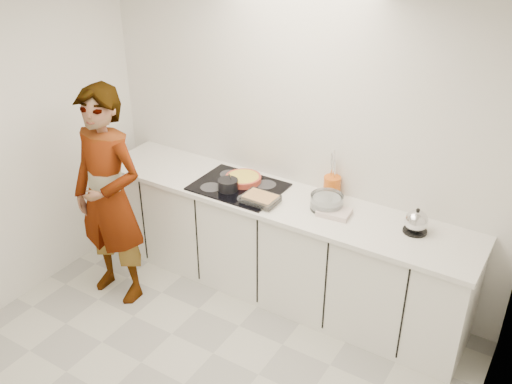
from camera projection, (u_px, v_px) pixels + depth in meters
The scene contains 15 objects.
floor at pixel (184, 384), 4.03m from camera, with size 3.60×3.20×0.00m, color beige.
ceiling at pixel (152, 4), 2.78m from camera, with size 3.60×3.20×0.00m, color white.
wall_back at pixel (297, 139), 4.60m from camera, with size 3.60×0.00×2.60m, color silver.
wall_right at pixel (483, 338), 2.59m from camera, with size 0.02×3.20×2.60m.
base_cabinets at pixel (275, 247), 4.77m from camera, with size 3.20×0.58×0.87m, color white.
countertop at pixel (276, 199), 4.56m from camera, with size 3.24×0.64×0.04m, color white.
hob at pixel (238, 187), 4.69m from camera, with size 0.72×0.54×0.01m, color black.
tart_dish at pixel (243, 179), 4.74m from camera, with size 0.32×0.32×0.05m.
saucepan at pixel (228, 185), 4.61m from camera, with size 0.22×0.22×0.16m.
baking_dish at pixel (260, 198), 4.44m from camera, with size 0.28×0.21×0.05m.
mixing_bowl at pixel (327, 203), 4.36m from camera, with size 0.25×0.25×0.12m.
tea_towel at pixel (334, 212), 4.30m from camera, with size 0.24×0.18×0.04m, color white.
kettle at pixel (416, 222), 4.06m from camera, with size 0.21×0.21×0.20m.
utensil_crock at pixel (332, 186), 4.53m from camera, with size 0.14×0.14×0.17m, color #D95D13.
cook at pixel (109, 198), 4.52m from camera, with size 0.67×0.44×1.84m, color white.
Camera 1 is at (1.95, -2.19, 3.12)m, focal length 40.00 mm.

